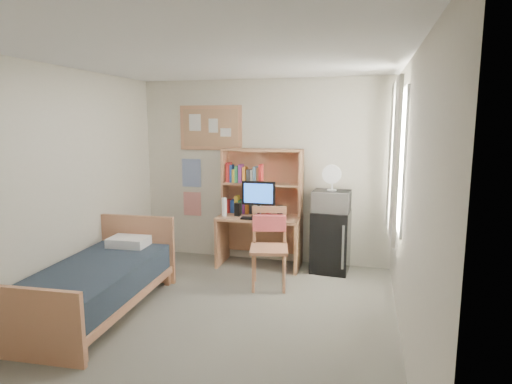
% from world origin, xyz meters
% --- Properties ---
extents(floor, '(3.60, 4.20, 0.02)m').
position_xyz_m(floor, '(0.00, 0.00, -0.01)').
color(floor, gray).
rests_on(floor, ground).
extents(ceiling, '(3.60, 4.20, 0.02)m').
position_xyz_m(ceiling, '(0.00, 0.00, 2.60)').
color(ceiling, white).
rests_on(ceiling, wall_back).
extents(wall_back, '(3.60, 0.04, 2.60)m').
position_xyz_m(wall_back, '(0.00, 2.10, 1.30)').
color(wall_back, beige).
rests_on(wall_back, floor).
extents(wall_front, '(3.60, 0.04, 2.60)m').
position_xyz_m(wall_front, '(0.00, -2.10, 1.30)').
color(wall_front, beige).
rests_on(wall_front, floor).
extents(wall_left, '(0.04, 4.20, 2.60)m').
position_xyz_m(wall_left, '(-1.80, 0.00, 1.30)').
color(wall_left, beige).
rests_on(wall_left, floor).
extents(wall_right, '(0.04, 4.20, 2.60)m').
position_xyz_m(wall_right, '(1.80, 0.00, 1.30)').
color(wall_right, beige).
rests_on(wall_right, floor).
extents(window_unit, '(0.10, 1.40, 1.70)m').
position_xyz_m(window_unit, '(1.75, 1.20, 1.60)').
color(window_unit, white).
rests_on(window_unit, wall_right).
extents(curtain_left, '(0.04, 0.55, 1.70)m').
position_xyz_m(curtain_left, '(1.72, 0.80, 1.60)').
color(curtain_left, silver).
rests_on(curtain_left, wall_right).
extents(curtain_right, '(0.04, 0.55, 1.70)m').
position_xyz_m(curtain_right, '(1.72, 1.60, 1.60)').
color(curtain_right, silver).
rests_on(curtain_right, wall_right).
extents(bulletin_board, '(0.94, 0.03, 0.64)m').
position_xyz_m(bulletin_board, '(-0.78, 2.08, 1.92)').
color(bulletin_board, tan).
rests_on(bulletin_board, wall_back).
extents(poster_wave, '(0.30, 0.01, 0.42)m').
position_xyz_m(poster_wave, '(-1.10, 2.09, 1.25)').
color(poster_wave, '#254497').
rests_on(poster_wave, wall_back).
extents(poster_japan, '(0.28, 0.01, 0.36)m').
position_xyz_m(poster_japan, '(-1.10, 2.09, 0.78)').
color(poster_japan, red).
rests_on(poster_japan, wall_back).
extents(desk, '(1.14, 0.58, 0.71)m').
position_xyz_m(desk, '(0.02, 1.79, 0.36)').
color(desk, tan).
rests_on(desk, floor).
extents(desk_chair, '(0.58, 0.58, 0.98)m').
position_xyz_m(desk_chair, '(0.33, 1.05, 0.49)').
color(desk_chair, tan).
rests_on(desk_chair, floor).
extents(mini_fridge, '(0.52, 0.52, 0.83)m').
position_xyz_m(mini_fridge, '(1.00, 1.84, 0.41)').
color(mini_fridge, black).
rests_on(mini_fridge, floor).
extents(bed, '(1.04, 1.93, 0.52)m').
position_xyz_m(bed, '(-1.28, -0.11, 0.26)').
color(bed, '#1B2531').
rests_on(bed, floor).
extents(hutch, '(1.13, 0.29, 0.92)m').
position_xyz_m(hutch, '(0.02, 1.94, 1.17)').
color(hutch, tan).
rests_on(hutch, desk).
extents(monitor, '(0.46, 0.04, 0.49)m').
position_xyz_m(monitor, '(0.02, 1.73, 0.96)').
color(monitor, black).
rests_on(monitor, desk).
extents(keyboard, '(0.41, 0.13, 0.02)m').
position_xyz_m(keyboard, '(0.03, 1.59, 0.72)').
color(keyboard, black).
rests_on(keyboard, desk).
extents(speaker_left, '(0.08, 0.08, 0.18)m').
position_xyz_m(speaker_left, '(-0.28, 1.73, 0.80)').
color(speaker_left, black).
rests_on(speaker_left, desk).
extents(speaker_right, '(0.07, 0.07, 0.17)m').
position_xyz_m(speaker_right, '(0.32, 1.74, 0.80)').
color(speaker_right, black).
rests_on(speaker_right, desk).
extents(water_bottle, '(0.07, 0.07, 0.25)m').
position_xyz_m(water_bottle, '(-0.45, 1.69, 0.84)').
color(water_bottle, white).
rests_on(water_bottle, desk).
extents(hoodie, '(0.43, 0.21, 0.20)m').
position_xyz_m(hoodie, '(0.29, 1.25, 0.76)').
color(hoodie, '#D85254').
rests_on(hoodie, desk_chair).
extents(microwave, '(0.50, 0.40, 0.28)m').
position_xyz_m(microwave, '(1.00, 1.82, 0.97)').
color(microwave, silver).
rests_on(microwave, mini_fridge).
extents(desk_fan, '(0.26, 0.26, 0.31)m').
position_xyz_m(desk_fan, '(1.00, 1.82, 1.26)').
color(desk_fan, white).
rests_on(desk_fan, microwave).
extents(pillow, '(0.47, 0.34, 0.11)m').
position_xyz_m(pillow, '(-1.32, 0.64, 0.57)').
color(pillow, white).
rests_on(pillow, bed).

